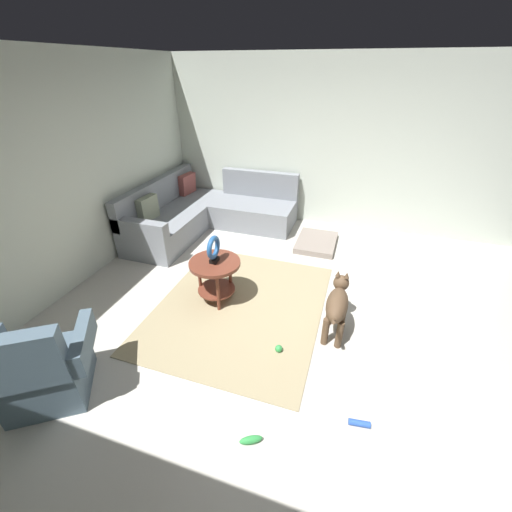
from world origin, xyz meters
TOP-DOWN VIEW (x-y plane):
  - ground_plane at (0.00, 0.00)m, footprint 6.00×6.00m
  - wall_back at (0.00, 2.94)m, footprint 6.00×0.12m
  - wall_right at (2.94, 0.00)m, footprint 0.12×6.00m
  - area_rug at (0.15, 0.70)m, footprint 2.30×1.90m
  - sectional_couch at (1.99, 2.02)m, footprint 2.20×2.25m
  - armchair at (-1.51, 1.82)m, footprint 0.94×1.00m
  - side_table at (0.19, 1.02)m, footprint 0.60×0.60m
  - torus_sculpture at (0.19, 1.02)m, footprint 0.28×0.08m
  - dog_bed_mat at (1.98, 0.08)m, footprint 0.80×0.60m
  - dog at (0.06, -0.41)m, footprint 0.85×0.23m
  - dog_toy_ball at (-0.40, 0.08)m, footprint 0.08×0.08m
  - dog_toy_rope at (-0.96, -0.73)m, footprint 0.07×0.17m
  - dog_toy_bone at (-1.36, 0.05)m, footprint 0.14×0.19m

SIDE VIEW (x-z plane):
  - ground_plane at x=0.00m, z-range -0.10..0.00m
  - area_rug at x=0.15m, z-range 0.00..0.01m
  - dog_toy_rope at x=-0.96m, z-range 0.00..0.05m
  - dog_toy_bone at x=-1.36m, z-range 0.00..0.06m
  - dog_toy_ball at x=-0.40m, z-range 0.00..0.08m
  - dog_bed_mat at x=1.98m, z-range 0.00..0.09m
  - sectional_couch at x=1.99m, z-range -0.15..0.73m
  - armchair at x=-1.51m, z-range -0.12..0.76m
  - dog at x=0.06m, z-range 0.06..0.69m
  - side_table at x=0.19m, z-range 0.15..0.69m
  - torus_sculpture at x=0.19m, z-range 0.55..0.87m
  - wall_back at x=0.00m, z-range 0.00..2.70m
  - wall_right at x=2.94m, z-range 0.00..2.70m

